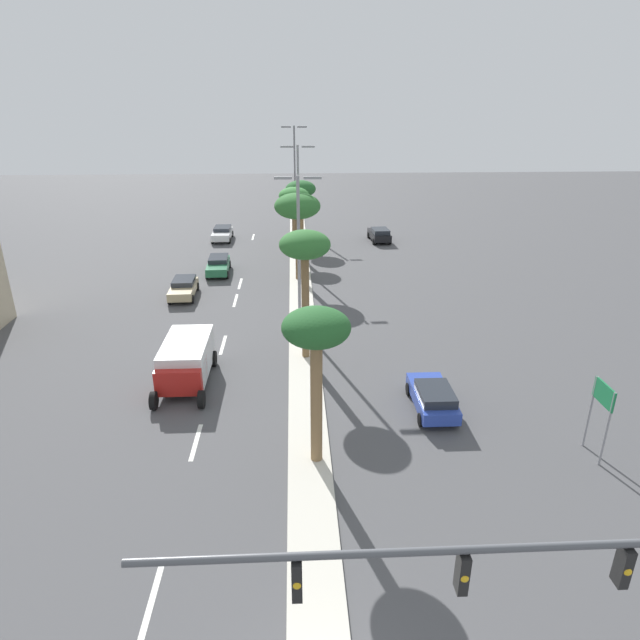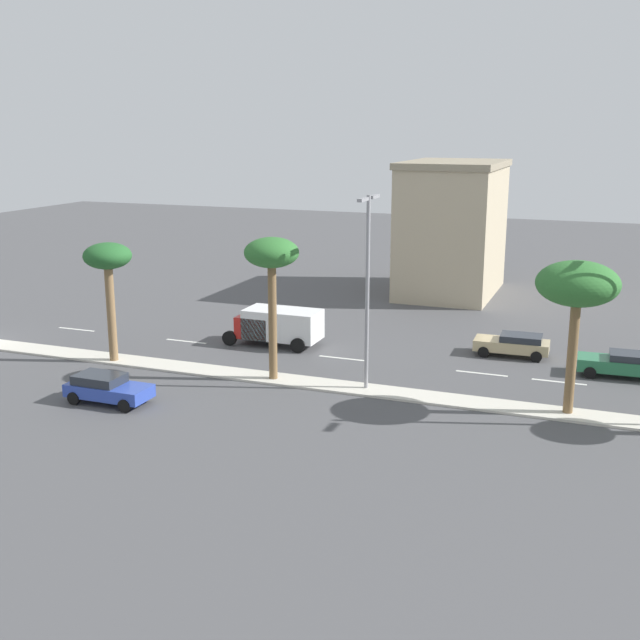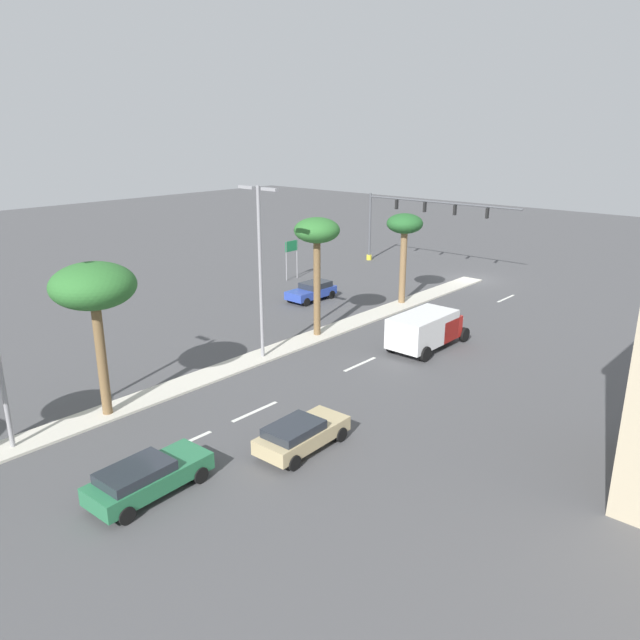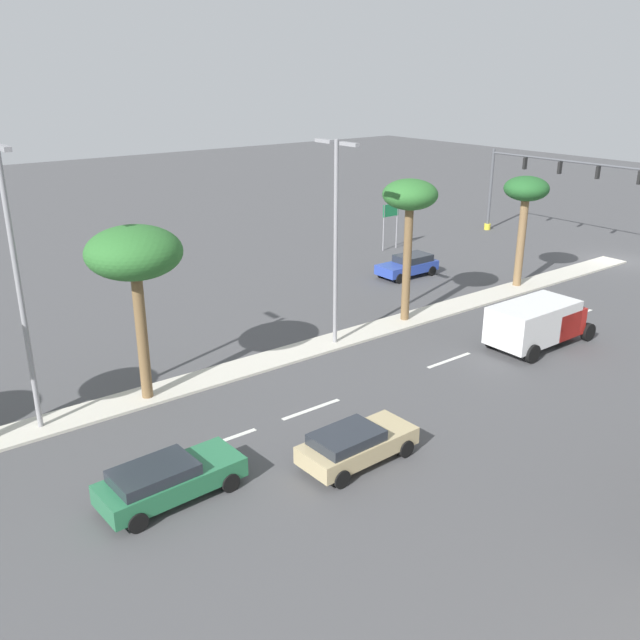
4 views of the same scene
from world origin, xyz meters
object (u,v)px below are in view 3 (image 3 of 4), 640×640
(sedan_tan_mid, at_px, (301,434))
(box_truck, at_px, (427,328))
(street_lamp_rear, at_px, (260,260))
(traffic_signal_gantry, at_px, (407,219))
(sedan_green_right, at_px, (147,477))
(palm_tree_inboard, at_px, (405,228))
(sedan_blue_front, at_px, (312,291))
(palm_tree_left, at_px, (93,288))
(palm_tree_leading, at_px, (317,235))
(directional_road_sign, at_px, (292,251))

(sedan_tan_mid, height_order, box_truck, box_truck)
(street_lamp_rear, distance_m, sedan_tan_mid, 11.96)
(traffic_signal_gantry, bearing_deg, box_truck, 127.08)
(box_truck, bearing_deg, sedan_green_right, 92.29)
(palm_tree_inboard, distance_m, sedan_blue_front, 8.53)
(sedan_green_right, xyz_separation_m, sedan_blue_front, (13.25, -23.44, 0.00))
(palm_tree_inboard, distance_m, street_lamp_rear, 14.90)
(palm_tree_left, xyz_separation_m, sedan_blue_front, (6.27, -21.04, -5.36))
(palm_tree_inboard, xyz_separation_m, palm_tree_left, (-0.45, 24.75, 0.35))
(palm_tree_left, bearing_deg, street_lamp_rear, -90.16)
(traffic_signal_gantry, xyz_separation_m, sedan_tan_mid, (-16.67, 32.40, -3.81))
(palm_tree_inboard, xyz_separation_m, box_truck, (-6.63, 7.15, -4.50))
(traffic_signal_gantry, height_order, palm_tree_leading, palm_tree_leading)
(traffic_signal_gantry, xyz_separation_m, sedan_blue_front, (-1.51, 15.03, -3.79))
(palm_tree_leading, xyz_separation_m, palm_tree_left, (-0.26, 14.90, -0.41))
(palm_tree_leading, relative_size, palm_tree_left, 1.05)
(traffic_signal_gantry, distance_m, sedan_blue_front, 15.58)
(palm_tree_left, height_order, sedan_green_right, palm_tree_left)
(street_lamp_rear, bearing_deg, box_truck, -128.50)
(palm_tree_inboard, height_order, sedan_blue_front, palm_tree_inboard)
(palm_tree_leading, xyz_separation_m, sedan_tan_mid, (-9.15, 11.23, -5.79))
(sedan_green_right, height_order, sedan_blue_front, sedan_blue_front)
(palm_tree_inboard, distance_m, sedan_tan_mid, 23.60)
(street_lamp_rear, height_order, sedan_blue_front, street_lamp_rear)
(palm_tree_leading, bearing_deg, sedan_green_right, 112.71)
(traffic_signal_gantry, relative_size, street_lamp_rear, 1.63)
(sedan_green_right, distance_m, sedan_tan_mid, 6.37)
(directional_road_sign, bearing_deg, palm_tree_left, 116.10)
(palm_tree_leading, relative_size, sedan_blue_front, 1.81)
(sedan_green_right, relative_size, box_truck, 0.81)
(sedan_green_right, relative_size, sedan_tan_mid, 1.08)
(traffic_signal_gantry, relative_size, directional_road_sign, 4.65)
(box_truck, bearing_deg, palm_tree_inboard, -47.16)
(palm_tree_leading, bearing_deg, palm_tree_inboard, -88.87)
(traffic_signal_gantry, distance_m, directional_road_sign, 12.18)
(sedan_blue_front, xyz_separation_m, box_truck, (-12.45, 3.44, 0.51))
(sedan_tan_mid, distance_m, sedan_blue_front, 23.05)
(palm_tree_inboard, distance_m, palm_tree_leading, 9.89)
(sedan_blue_front, bearing_deg, sedan_tan_mid, 131.12)
(palm_tree_leading, height_order, palm_tree_left, palm_tree_leading)
(street_lamp_rear, bearing_deg, directional_road_sign, -50.91)
(palm_tree_left, height_order, street_lamp_rear, street_lamp_rear)
(directional_road_sign, height_order, palm_tree_leading, palm_tree_leading)
(directional_road_sign, height_order, palm_tree_left, palm_tree_left)
(palm_tree_left, bearing_deg, box_truck, -109.36)
(palm_tree_inboard, height_order, palm_tree_leading, palm_tree_leading)
(directional_road_sign, bearing_deg, sedan_blue_front, 146.86)
(traffic_signal_gantry, bearing_deg, directional_road_sign, 68.35)
(palm_tree_left, distance_m, box_truck, 19.27)
(street_lamp_rear, height_order, sedan_green_right, street_lamp_rear)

